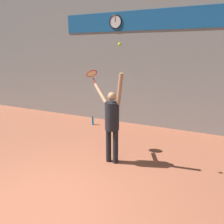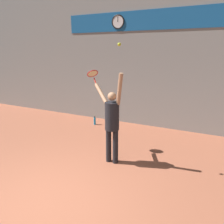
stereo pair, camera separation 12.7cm
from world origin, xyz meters
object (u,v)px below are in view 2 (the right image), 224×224
object	(u,v)px
scoreboard_clock	(118,22)
tennis_player	(112,120)
tennis_racket	(93,74)
tennis_ball	(119,44)
water_bottle	(95,121)

from	to	relation	value
scoreboard_clock	tennis_player	distance (m)	4.09
tennis_racket	tennis_ball	bearing A→B (deg)	-32.92
tennis_player	water_bottle	size ratio (longest dim) A/B	7.03
tennis_player	tennis_racket	size ratio (longest dim) A/B	5.79
tennis_ball	water_bottle	bearing A→B (deg)	130.35
tennis_player	tennis_racket	world-z (taller)	tennis_player
tennis_player	tennis_racket	xyz separation A→B (m)	(-0.79, 0.51, 0.97)
tennis_player	water_bottle	xyz separation A→B (m)	(-1.81, 2.25, -0.94)
scoreboard_clock	tennis_racket	size ratio (longest dim) A/B	1.25
scoreboard_clock	tennis_ball	distance (m)	3.57
tennis_player	water_bottle	bearing A→B (deg)	128.71
scoreboard_clock	water_bottle	distance (m)	3.58
tennis_player	tennis_racket	bearing A→B (deg)	147.22
scoreboard_clock	water_bottle	size ratio (longest dim) A/B	1.52
scoreboard_clock	water_bottle	xyz separation A→B (m)	(-0.58, -0.73, -3.46)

